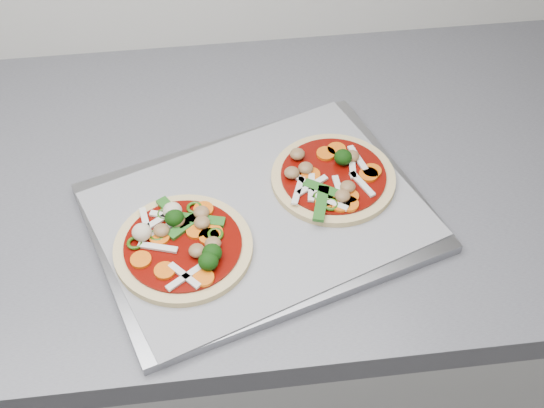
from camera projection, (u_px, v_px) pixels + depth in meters
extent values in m
cube|color=gray|center=(260.00, 218.00, 0.96)|extent=(0.48, 0.41, 0.01)
cube|color=gray|center=(260.00, 214.00, 0.95)|extent=(0.47, 0.40, 0.00)
cylinder|color=#E5CF81|center=(183.00, 248.00, 0.91)|extent=(0.18, 0.18, 0.01)
cylinder|color=#750807|center=(183.00, 245.00, 0.91)|extent=(0.15, 0.15, 0.00)
ellipsoid|color=#123807|center=(174.00, 218.00, 0.92)|extent=(0.02, 0.02, 0.02)
torus|color=#244D0C|center=(165.00, 214.00, 0.93)|extent=(0.02, 0.02, 0.00)
ellipsoid|color=#123807|center=(212.00, 253.00, 0.88)|extent=(0.03, 0.03, 0.02)
cube|color=#29671F|center=(201.00, 220.00, 0.93)|extent=(0.06, 0.03, 0.00)
cylinder|color=orange|center=(165.00, 271.00, 0.88)|extent=(0.03, 0.03, 0.00)
ellipsoid|color=brown|center=(177.00, 220.00, 0.92)|extent=(0.03, 0.03, 0.01)
ellipsoid|color=brown|center=(161.00, 230.00, 0.91)|extent=(0.03, 0.03, 0.01)
torus|color=#244D0C|center=(194.00, 208.00, 0.94)|extent=(0.02, 0.02, 0.00)
torus|color=#244D0C|center=(215.00, 234.00, 0.91)|extent=(0.03, 0.03, 0.00)
cylinder|color=orange|center=(203.00, 278.00, 0.87)|extent=(0.03, 0.03, 0.00)
cube|color=silver|center=(154.00, 223.00, 0.92)|extent=(0.04, 0.03, 0.00)
cube|color=silver|center=(184.00, 276.00, 0.87)|extent=(0.04, 0.04, 0.00)
ellipsoid|color=beige|center=(142.00, 232.00, 0.90)|extent=(0.03, 0.03, 0.02)
torus|color=#244D0C|center=(135.00, 243.00, 0.90)|extent=(0.03, 0.03, 0.00)
ellipsoid|color=brown|center=(197.00, 251.00, 0.89)|extent=(0.02, 0.02, 0.01)
ellipsoid|color=#123807|center=(208.00, 261.00, 0.87)|extent=(0.03, 0.03, 0.02)
cube|color=silver|center=(165.00, 228.00, 0.92)|extent=(0.05, 0.03, 0.00)
cylinder|color=orange|center=(141.00, 260.00, 0.89)|extent=(0.03, 0.03, 0.00)
ellipsoid|color=brown|center=(201.00, 212.00, 0.93)|extent=(0.03, 0.03, 0.01)
cube|color=silver|center=(146.00, 222.00, 0.92)|extent=(0.02, 0.05, 0.00)
cylinder|color=orange|center=(213.00, 233.00, 0.91)|extent=(0.03, 0.03, 0.00)
cylinder|color=orange|center=(209.00, 237.00, 0.91)|extent=(0.04, 0.04, 0.00)
cube|color=#29671F|center=(188.00, 224.00, 0.92)|extent=(0.05, 0.05, 0.00)
cube|color=#29671F|center=(173.00, 213.00, 0.93)|extent=(0.04, 0.06, 0.00)
ellipsoid|color=beige|center=(172.00, 211.00, 0.93)|extent=(0.02, 0.02, 0.02)
cube|color=silver|center=(158.00, 247.00, 0.90)|extent=(0.05, 0.02, 0.00)
ellipsoid|color=brown|center=(202.00, 223.00, 0.92)|extent=(0.03, 0.03, 0.01)
torus|color=#244D0C|center=(157.00, 235.00, 0.91)|extent=(0.02, 0.02, 0.00)
cylinder|color=orange|center=(159.00, 237.00, 0.91)|extent=(0.03, 0.03, 0.00)
cube|color=silver|center=(169.00, 217.00, 0.93)|extent=(0.05, 0.03, 0.00)
cube|color=silver|center=(184.00, 278.00, 0.87)|extent=(0.04, 0.03, 0.00)
ellipsoid|color=brown|center=(213.00, 243.00, 0.90)|extent=(0.03, 0.03, 0.01)
cylinder|color=orange|center=(196.00, 231.00, 0.92)|extent=(0.03, 0.03, 0.00)
cylinder|color=orange|center=(203.00, 209.00, 0.94)|extent=(0.03, 0.03, 0.00)
cylinder|color=#E5CF81|center=(333.00, 178.00, 0.99)|extent=(0.22, 0.22, 0.01)
cylinder|color=#750807|center=(333.00, 175.00, 0.98)|extent=(0.19, 0.19, 0.00)
cylinder|color=orange|center=(311.00, 175.00, 0.98)|extent=(0.03, 0.03, 0.00)
ellipsoid|color=brown|center=(352.00, 156.00, 1.00)|extent=(0.02, 0.02, 0.01)
cube|color=#29671F|center=(321.00, 204.00, 0.95)|extent=(0.03, 0.06, 0.00)
cube|color=silver|center=(330.00, 202.00, 0.95)|extent=(0.04, 0.03, 0.00)
ellipsoid|color=brown|center=(348.00, 187.00, 0.96)|extent=(0.03, 0.03, 0.01)
cube|color=silver|center=(362.00, 184.00, 0.97)|extent=(0.03, 0.05, 0.00)
cube|color=silver|center=(312.00, 185.00, 0.97)|extent=(0.04, 0.03, 0.00)
cube|color=silver|center=(311.00, 188.00, 0.96)|extent=(0.02, 0.05, 0.00)
cube|color=silver|center=(352.00, 165.00, 0.99)|extent=(0.01, 0.05, 0.00)
cylinder|color=orange|center=(372.00, 171.00, 0.98)|extent=(0.03, 0.03, 0.00)
cylinder|color=orange|center=(326.00, 154.00, 1.01)|extent=(0.03, 0.03, 0.00)
cylinder|color=orange|center=(349.00, 196.00, 0.95)|extent=(0.03, 0.03, 0.00)
cylinder|color=orange|center=(369.00, 175.00, 0.98)|extent=(0.03, 0.03, 0.00)
cylinder|color=orange|center=(327.00, 200.00, 0.95)|extent=(0.03, 0.03, 0.00)
ellipsoid|color=brown|center=(297.00, 154.00, 1.00)|extent=(0.03, 0.03, 0.01)
ellipsoid|color=#123807|center=(343.00, 157.00, 0.99)|extent=(0.03, 0.03, 0.02)
torus|color=#244D0C|center=(331.00, 205.00, 0.94)|extent=(0.03, 0.03, 0.00)
cube|color=silver|center=(358.00, 158.00, 1.00)|extent=(0.02, 0.05, 0.00)
cube|color=silver|center=(339.00, 190.00, 0.96)|extent=(0.01, 0.05, 0.00)
cylinder|color=orange|center=(337.00, 149.00, 1.01)|extent=(0.03, 0.03, 0.00)
torus|color=#244D0C|center=(321.00, 197.00, 0.95)|extent=(0.03, 0.03, 0.00)
cube|color=silver|center=(298.00, 191.00, 0.96)|extent=(0.02, 0.05, 0.00)
ellipsoid|color=brown|center=(343.00, 196.00, 0.95)|extent=(0.03, 0.03, 0.01)
cylinder|color=orange|center=(340.00, 204.00, 0.95)|extent=(0.03, 0.03, 0.00)
cylinder|color=orange|center=(325.00, 202.00, 0.95)|extent=(0.03, 0.03, 0.00)
cylinder|color=orange|center=(349.00, 204.00, 0.95)|extent=(0.03, 0.03, 0.00)
ellipsoid|color=brown|center=(306.00, 168.00, 0.98)|extent=(0.03, 0.03, 0.01)
ellipsoid|color=brown|center=(292.00, 173.00, 0.98)|extent=(0.03, 0.03, 0.01)
cube|color=#29671F|center=(325.00, 190.00, 0.96)|extent=(0.06, 0.04, 0.00)
cube|color=silver|center=(306.00, 184.00, 0.97)|extent=(0.03, 0.04, 0.00)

